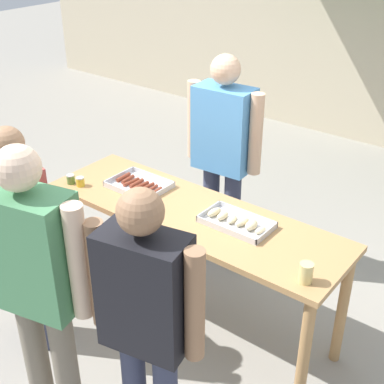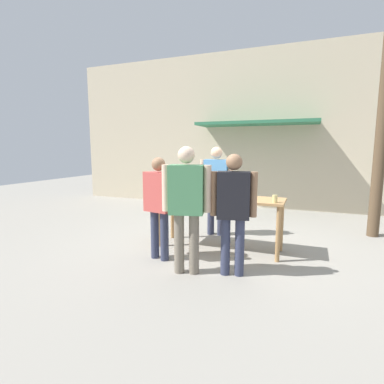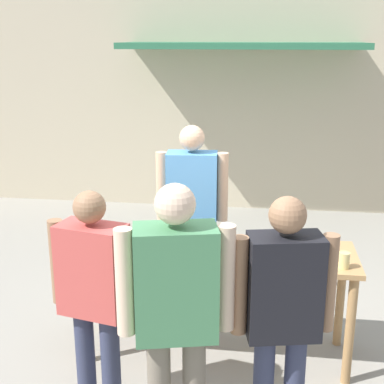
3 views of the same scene
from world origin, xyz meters
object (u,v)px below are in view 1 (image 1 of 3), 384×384
object	(u,v)px
food_tray_sausages	(139,185)
person_server_behind_table	(223,145)
condiment_jar_ketchup	(80,182)
food_tray_buns	(236,222)
beer_cup	(306,273)
person_customer_with_cup	(146,313)
person_customer_waiting_in_line	(36,273)
condiment_jar_mustard	(71,179)
person_customer_holding_hotdog	(21,224)

from	to	relation	value
food_tray_sausages	person_server_behind_table	xyz separation A→B (m)	(0.22, 0.74, 0.12)
condiment_jar_ketchup	person_server_behind_table	world-z (taller)	person_server_behind_table
food_tray_buns	beer_cup	world-z (taller)	beer_cup
person_customer_with_cup	person_customer_waiting_in_line	distance (m)	0.64
food_tray_sausages	condiment_jar_mustard	size ratio (longest dim) A/B	6.05
food_tray_buns	condiment_jar_mustard	xyz separation A→B (m)	(-1.27, -0.27, 0.01)
person_customer_holding_hotdog	person_customer_with_cup	size ratio (longest dim) A/B	0.96
person_customer_holding_hotdog	person_server_behind_table	bearing A→B (deg)	-91.95
food_tray_buns	person_server_behind_table	xyz separation A→B (m)	(-0.62, 0.74, 0.11)
person_customer_with_cup	person_server_behind_table	bearing A→B (deg)	-77.90
person_customer_holding_hotdog	person_customer_with_cup	xyz separation A→B (m)	(1.21, -0.17, 0.04)
food_tray_buns	person_server_behind_table	distance (m)	0.97
food_tray_sausages	condiment_jar_ketchup	xyz separation A→B (m)	(-0.34, -0.25, 0.02)
condiment_jar_mustard	person_customer_waiting_in_line	world-z (taller)	person_customer_waiting_in_line
condiment_jar_mustard	beer_cup	size ratio (longest dim) A/B	0.58
food_tray_sausages	person_customer_holding_hotdog	world-z (taller)	person_customer_holding_hotdog
beer_cup	person_customer_waiting_in_line	xyz separation A→B (m)	(-1.07, -0.95, 0.07)
food_tray_buns	person_customer_holding_hotdog	bearing A→B (deg)	-140.20
food_tray_sausages	person_customer_waiting_in_line	world-z (taller)	person_customer_waiting_in_line
beer_cup	person_customer_holding_hotdog	world-z (taller)	person_customer_holding_hotdog
condiment_jar_mustard	person_server_behind_table	size ratio (longest dim) A/B	0.04
condiment_jar_mustard	person_customer_with_cup	distance (m)	1.63
condiment_jar_mustard	food_tray_buns	bearing A→B (deg)	11.88
condiment_jar_mustard	beer_cup	world-z (taller)	beer_cup
food_tray_buns	condiment_jar_ketchup	xyz separation A→B (m)	(-1.19, -0.25, 0.01)
food_tray_buns	person_server_behind_table	world-z (taller)	person_server_behind_table
beer_cup	person_server_behind_table	size ratio (longest dim) A/B	0.07
person_customer_with_cup	beer_cup	bearing A→B (deg)	-132.05
food_tray_sausages	person_server_behind_table	world-z (taller)	person_server_behind_table
beer_cup	person_server_behind_table	world-z (taller)	person_server_behind_table
condiment_jar_ketchup	person_customer_with_cup	distance (m)	1.56
condiment_jar_ketchup	person_customer_waiting_in_line	xyz separation A→B (m)	(0.74, -0.96, 0.10)
condiment_jar_mustard	beer_cup	bearing A→B (deg)	0.28
condiment_jar_mustard	beer_cup	distance (m)	1.89
person_customer_holding_hotdog	person_customer_waiting_in_line	bearing A→B (deg)	163.41
food_tray_buns	person_customer_with_cup	world-z (taller)	person_customer_with_cup
food_tray_sausages	food_tray_buns	world-z (taller)	food_tray_buns
food_tray_buns	condiment_jar_mustard	distance (m)	1.30
person_customer_with_cup	person_customer_waiting_in_line	xyz separation A→B (m)	(-0.61, -0.17, 0.06)
person_customer_holding_hotdog	person_customer_waiting_in_line	world-z (taller)	person_customer_waiting_in_line
person_server_behind_table	person_customer_waiting_in_line	bearing A→B (deg)	-88.64
condiment_jar_mustard	person_customer_with_cup	bearing A→B (deg)	-28.17
beer_cup	person_customer_with_cup	world-z (taller)	person_customer_with_cup
food_tray_sausages	beer_cup	world-z (taller)	beer_cup
food_tray_sausages	beer_cup	bearing A→B (deg)	-9.93
condiment_jar_ketchup	person_server_behind_table	bearing A→B (deg)	60.27
food_tray_sausages	condiment_jar_ketchup	distance (m)	0.42
food_tray_sausages	food_tray_buns	bearing A→B (deg)	0.14
food_tray_sausages	person_server_behind_table	bearing A→B (deg)	73.16
food_tray_buns	person_customer_waiting_in_line	xyz separation A→B (m)	(-0.45, -1.21, 0.11)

